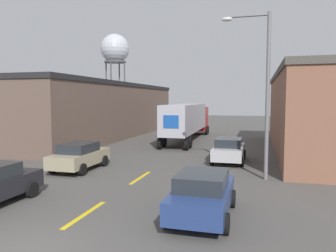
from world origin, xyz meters
name	(u,v)px	position (x,y,z in m)	size (l,w,h in m)	color
road_centerline	(85,214)	(0.00, 3.47, 0.00)	(0.20, 14.57, 0.01)	gold
warehouse_left	(90,110)	(-12.53, 26.78, 3.00)	(10.67, 29.78, 5.99)	brown
semi_truck	(188,118)	(-0.90, 25.90, 2.24)	(2.91, 15.35, 3.70)	#B21919
parked_car_right_near	(203,194)	(4.16, 4.34, 0.84)	(2.09, 4.29, 1.61)	navy
parked_car_left_far	(79,156)	(-4.16, 10.17, 0.84)	(2.09, 4.29, 1.61)	tan
parked_car_right_mid	(229,150)	(4.16, 14.97, 0.84)	(2.09, 4.29, 1.61)	#B2B2B7
water_tower	(115,50)	(-22.47, 55.54, 14.33)	(5.86, 5.86, 17.48)	#47474C
street_lamp	(262,85)	(6.16, 10.62, 4.92)	(2.48, 0.32, 8.55)	slate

